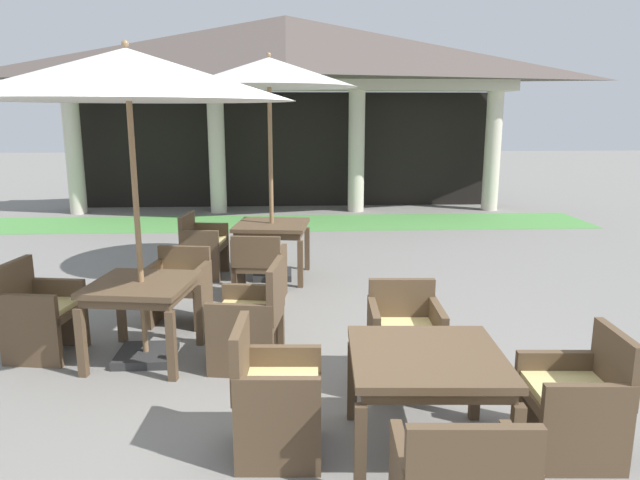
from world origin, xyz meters
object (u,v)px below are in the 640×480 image
(patio_table_mid_right, at_px, (426,367))
(patio_umbrella_mid_left, at_px, (269,75))
(patio_table_near_foreground, at_px, (142,293))
(patio_chair_mid_left_south, at_px, (259,267))
(patio_chair_near_foreground_north, at_px, (180,287))
(patio_chair_near_foreground_east, at_px, (252,319))
(patio_chair_mid_right_north, at_px, (404,338))
(patio_chair_mid_right_east, at_px, (576,399))
(patio_chair_near_foreground_west, at_px, (40,313))
(patio_chair_mid_left_west, at_px, (203,246))
(patio_table_mid_left, at_px, (272,231))
(patio_chair_mid_right_west, at_px, (274,395))
(patio_umbrella_near_foreground, at_px, (127,77))

(patio_table_mid_right, bearing_deg, patio_umbrella_mid_left, 104.53)
(patio_table_near_foreground, xyz_separation_m, patio_chair_mid_left_south, (0.95, 1.71, -0.23))
(patio_chair_near_foreground_north, height_order, patio_chair_near_foreground_east, patio_chair_near_foreground_east)
(patio_table_near_foreground, xyz_separation_m, patio_chair_mid_right_north, (2.24, -0.64, -0.21))
(patio_table_near_foreground, relative_size, patio_chair_mid_right_east, 1.14)
(patio_umbrella_mid_left, bearing_deg, patio_chair_mid_right_east, -64.26)
(patio_chair_near_foreground_west, height_order, patio_chair_mid_left_west, patio_chair_near_foreground_west)
(patio_table_mid_left, bearing_deg, patio_chair_mid_right_north, -70.61)
(patio_chair_near_foreground_west, bearing_deg, patio_chair_near_foreground_east, 90.00)
(patio_chair_near_foreground_east, xyz_separation_m, patio_umbrella_mid_left, (0.10, 2.81, 2.25))
(patio_umbrella_mid_left, distance_m, patio_chair_mid_right_north, 4.17)
(patio_table_near_foreground, distance_m, patio_chair_mid_right_north, 2.34)
(patio_table_mid_left, bearing_deg, patio_chair_near_foreground_west, -129.23)
(patio_table_near_foreground, relative_size, patio_umbrella_mid_left, 0.33)
(patio_chair_mid_right_north, bearing_deg, patio_table_mid_left, -67.44)
(patio_umbrella_mid_left, relative_size, patio_chair_mid_right_west, 3.29)
(patio_chair_near_foreground_west, height_order, patio_chair_mid_right_west, patio_chair_mid_right_west)
(patio_chair_near_foreground_north, height_order, patio_chair_mid_right_north, patio_chair_mid_right_north)
(patio_table_mid_left, bearing_deg, patio_chair_mid_left_west, 172.45)
(patio_table_near_foreground, height_order, patio_chair_near_foreground_east, patio_chair_near_foreground_east)
(patio_umbrella_near_foreground, xyz_separation_m, patio_chair_near_foreground_east, (0.98, -0.15, -2.07))
(patio_chair_near_foreground_north, xyz_separation_m, patio_umbrella_mid_left, (0.93, 1.69, 2.28))
(patio_chair_near_foreground_east, relative_size, patio_chair_mid_right_east, 1.10)
(patio_umbrella_mid_left, relative_size, patio_chair_mid_right_east, 3.46)
(patio_chair_mid_left_south, bearing_deg, patio_table_mid_left, 90.00)
(patio_chair_near_foreground_north, xyz_separation_m, patio_chair_near_foreground_west, (-1.12, -0.82, 0.02))
(patio_chair_near_foreground_north, relative_size, patio_chair_mid_right_north, 0.94)
(patio_chair_mid_right_west, bearing_deg, patio_chair_mid_right_east, 90.00)
(patio_table_near_foreground, height_order, patio_chair_mid_left_west, patio_chair_mid_left_west)
(patio_chair_mid_left_south, xyz_separation_m, patio_chair_mid_right_east, (2.22, -3.38, -0.01))
(patio_table_near_foreground, xyz_separation_m, patio_chair_near_foreground_east, (0.98, -0.15, -0.21))
(patio_table_mid_left, xyz_separation_m, patio_chair_mid_left_south, (-0.13, -0.95, -0.25))
(patio_umbrella_near_foreground, relative_size, patio_chair_near_foreground_west, 3.12)
(patio_table_mid_left, relative_size, patio_chair_mid_left_west, 1.22)
(patio_umbrella_near_foreground, height_order, patio_chair_mid_right_north, patio_umbrella_near_foreground)
(patio_umbrella_near_foreground, bearing_deg, patio_chair_near_foreground_west, 171.39)
(patio_chair_near_foreground_west, bearing_deg, patio_umbrella_near_foreground, 90.00)
(patio_table_mid_right, bearing_deg, patio_chair_mid_left_west, 115.09)
(patio_chair_near_foreground_west, relative_size, patio_chair_mid_right_north, 1.05)
(patio_umbrella_near_foreground, xyz_separation_m, patio_chair_mid_right_west, (1.21, -1.56, -2.08))
(patio_umbrella_near_foreground, bearing_deg, patio_chair_mid_right_east, -27.81)
(patio_chair_mid_left_south, bearing_deg, patio_chair_mid_right_north, -53.71)
(patio_chair_mid_left_west, bearing_deg, patio_chair_mid_right_west, 21.53)
(patio_table_mid_right, bearing_deg, patio_chair_near_foreground_east, 129.53)
(patio_chair_near_foreground_north, height_order, patio_table_mid_right, patio_chair_near_foreground_north)
(patio_table_mid_left, relative_size, patio_chair_mid_right_west, 1.17)
(patio_chair_near_foreground_north, distance_m, patio_chair_mid_left_south, 1.10)
(patio_chair_mid_right_east, bearing_deg, patio_umbrella_mid_left, 28.90)
(patio_umbrella_mid_left, relative_size, patio_chair_mid_left_west, 3.42)
(patio_table_near_foreground, xyz_separation_m, patio_chair_mid_right_east, (3.17, -1.67, -0.24))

